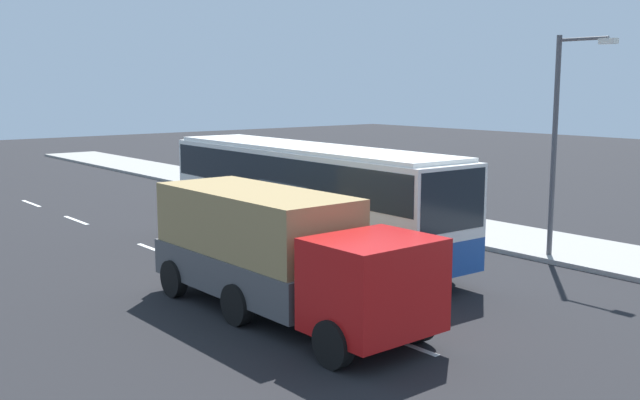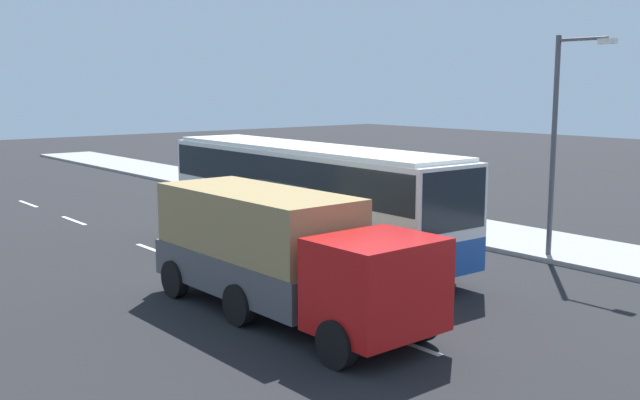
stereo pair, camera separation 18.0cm
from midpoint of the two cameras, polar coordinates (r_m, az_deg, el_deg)
The scene contains 9 objects.
ground_plane at distance 22.42m, azimuth -2.71°, elevation -5.01°, with size 120.00×120.00×0.00m, color black.
sidewalk_curb at distance 28.04m, azimuth 11.15°, elevation -2.21°, with size 80.00×4.00×0.15m, color gray.
lane_centreline at distance 22.58m, azimuth -9.39°, elevation -5.01°, with size 33.77×0.16×0.01m.
coach_bus at distance 23.18m, azimuth -0.89°, elevation 0.96°, with size 12.48×3.01×3.52m.
cargo_truck at distance 17.19m, azimuth -2.98°, elevation -3.93°, with size 8.11×2.65×2.88m.
car_red_compact at distance 32.95m, azimuth -7.10°, elevation 0.81°, with size 4.30×1.85×1.53m.
pedestrian_near_curb at distance 29.22m, azimuth 8.95°, elevation 0.43°, with size 0.32×0.32×1.72m.
pedestrian_at_crossing at distance 25.83m, azimuth 11.39°, elevation -1.04°, with size 0.32×0.32×1.51m.
street_lamp at distance 23.49m, azimuth 18.42°, elevation 5.17°, with size 1.91×0.24×6.72m.
Camera 1 is at (17.61, -12.81, 5.36)m, focal length 41.19 mm.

